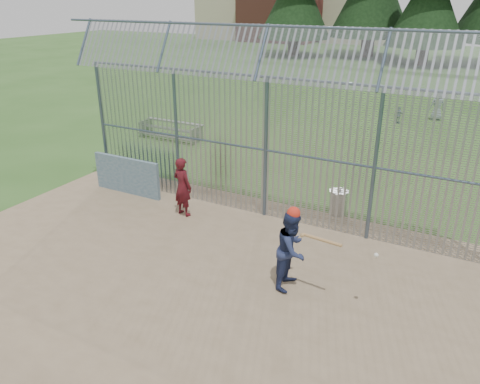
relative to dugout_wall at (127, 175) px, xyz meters
The scene contains 12 objects.
ground 5.47m from the dugout_wall, 32.23° to the right, with size 120.00×120.00×0.00m, color #2D511E.
dirt_infield 5.75m from the dugout_wall, 36.47° to the right, with size 14.00×10.00×0.02m, color #756047.
dugout_wall is the anchor object (origin of this frame).
batter 7.07m from the dugout_wall, 19.59° to the right, with size 0.86×0.67×1.78m, color navy.
onlooker 2.57m from the dugout_wall, 10.99° to the right, with size 0.64×0.42×1.74m, color maroon.
bg_kid_standing 16.76m from the dugout_wall, 63.37° to the left, with size 0.75×0.49×1.53m, color slate.
bg_kid_seated 14.68m from the dugout_wall, 66.11° to the left, with size 0.49×0.20×0.84m, color gray.
batting_gear 7.29m from the dugout_wall, 19.41° to the right, with size 1.98×0.37×0.61m.
trash_can 6.69m from the dugout_wall, 14.63° to the left, with size 0.56×0.56×0.82m.
bleacher 6.28m from the dugout_wall, 113.45° to the left, with size 3.00×0.95×0.72m.
backstop_fence 6.66m from the dugout_wall, ahead, with size 20.09×0.81×5.30m.
distant_buildings 56.80m from the dugout_wall, 109.12° to the left, with size 26.50×10.50×8.00m.
Camera 1 is at (5.22, -7.74, 5.97)m, focal length 35.00 mm.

